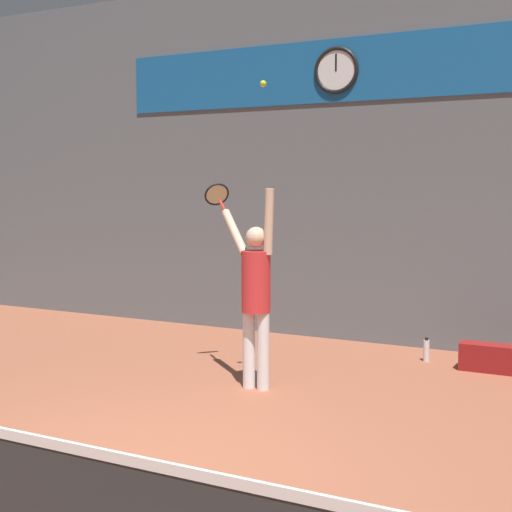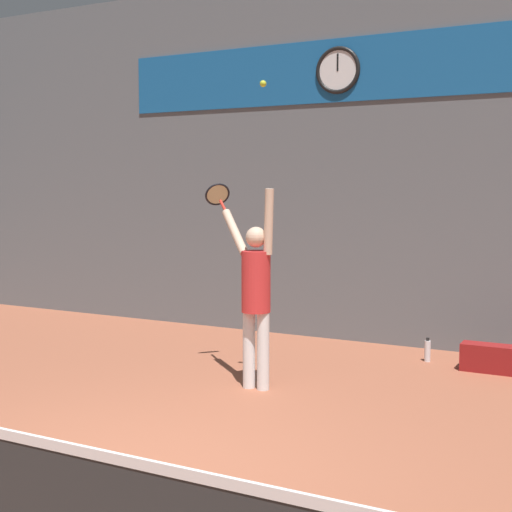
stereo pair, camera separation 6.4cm
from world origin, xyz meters
The scene contains 9 objects.
ground_plane centered at (0.00, 0.00, 0.00)m, with size 18.00×18.00×0.00m, color #9E563D.
back_wall centered at (0.00, 5.36, 2.50)m, with size 18.00×0.10×5.00m.
sponsor_banner centered at (0.00, 5.30, 3.66)m, with size 7.27×0.02×0.84m.
scoreboard_clock centered at (-0.35, 5.28, 3.66)m, with size 0.63×0.06×0.63m.
tennis_player centered at (-0.22, 2.65, 1.04)m, with size 0.83×0.54×2.09m.
tennis_racket centered at (-0.98, 3.18, 2.00)m, with size 0.41×0.40×0.33m.
tennis_ball centered at (-0.09, 2.56, 3.12)m, with size 0.07×0.07×0.07m.
water_bottle centered at (1.09, 4.62, 0.13)m, with size 0.07×0.07×0.29m.
equipment_bag centered at (1.90, 4.47, 0.16)m, with size 0.75×0.25×0.32m.
Camera 2 is at (3.15, -3.82, 2.10)m, focal length 50.00 mm.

